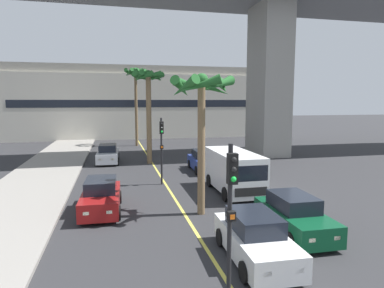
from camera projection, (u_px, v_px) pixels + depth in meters
name	position (u px, v px, depth m)	size (l,w,h in m)	color
lane_stripe_center	(160.00, 175.00, 23.79)	(0.14, 56.00, 0.01)	#DBCC4C
pier_building_backdrop	(135.00, 103.00, 49.05)	(35.73, 8.04, 10.04)	beige
car_queue_front	(108.00, 154.00, 28.54)	(1.96, 4.16, 1.56)	#B7BABF
car_queue_second	(294.00, 216.00, 13.26)	(1.90, 4.14, 1.56)	#0C4728
car_queue_third	(204.00, 161.00, 25.28)	(1.90, 4.13, 1.56)	navy
car_queue_fourth	(255.00, 239.00, 11.08)	(1.95, 4.16, 1.56)	white
car_queue_fifth	(101.00, 197.00, 15.90)	(1.95, 4.16, 1.56)	maroon
delivery_van	(233.00, 171.00, 19.17)	(2.19, 5.26, 2.36)	white
traffic_light_median_near	(231.00, 203.00, 8.35)	(0.24, 0.37, 4.20)	black
traffic_light_median_far	(162.00, 142.00, 20.81)	(0.24, 0.37, 4.20)	black
palm_tree_near_median	(136.00, 81.00, 38.46)	(2.70, 2.70, 9.02)	brown
palm_tree_mid_median	(148.00, 90.00, 33.05)	(3.26, 3.34, 8.08)	brown
palm_tree_far_median	(201.00, 100.00, 15.00)	(2.99, 3.02, 6.46)	brown
palm_tree_farthest_median	(148.00, 90.00, 27.53)	(2.67, 2.72, 7.74)	brown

